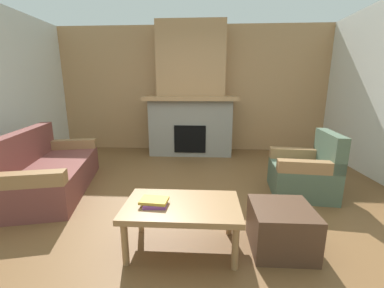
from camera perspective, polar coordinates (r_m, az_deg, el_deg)
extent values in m
plane|color=brown|center=(2.99, -3.33, -15.15)|extent=(9.00, 9.00, 0.00)
cube|color=tan|center=(5.62, 0.00, 12.52)|extent=(6.00, 0.12, 2.70)
cube|color=gray|center=(5.28, -0.25, 4.02)|extent=(1.70, 0.70, 1.15)
cube|color=black|center=(4.99, -0.47, 1.21)|extent=(0.64, 0.08, 0.56)
cube|color=tan|center=(5.17, -0.29, 10.68)|extent=(1.90, 0.82, 0.08)
cube|color=tan|center=(5.34, -0.19, 19.09)|extent=(1.40, 0.50, 1.47)
cube|color=brown|center=(3.92, -29.51, -6.69)|extent=(1.24, 1.95, 0.40)
cube|color=brown|center=(3.94, -34.88, -0.83)|extent=(0.58, 1.79, 0.45)
cube|color=#997047|center=(3.12, -34.85, -6.88)|extent=(0.85, 0.35, 0.15)
cube|color=#997047|center=(4.60, -26.70, -0.05)|extent=(0.85, 0.35, 0.15)
cube|color=#4C604C|center=(3.65, 24.07, -7.49)|extent=(0.83, 0.83, 0.40)
cube|color=#4C604C|center=(3.63, 29.42, -1.16)|extent=(0.22, 0.77, 0.45)
cube|color=#997047|center=(3.86, 23.31, -2.05)|extent=(0.77, 0.22, 0.15)
cube|color=#997047|center=(3.28, 25.86, -4.86)|extent=(0.77, 0.22, 0.15)
cube|color=#997047|center=(2.19, -2.34, -14.38)|extent=(1.00, 0.60, 0.05)
cylinder|color=#997047|center=(2.19, -15.39, -21.54)|extent=(0.06, 0.06, 0.38)
cylinder|color=#997047|center=(2.10, 10.06, -22.73)|extent=(0.06, 0.06, 0.38)
cylinder|color=#997047|center=(2.57, -11.93, -15.60)|extent=(0.06, 0.06, 0.38)
cylinder|color=#997047|center=(2.51, 8.75, -16.31)|extent=(0.06, 0.06, 0.38)
cube|color=#4C3323|center=(2.42, 20.06, -17.91)|extent=(0.52, 0.52, 0.40)
cube|color=#7A3D84|center=(2.16, -8.51, -13.77)|extent=(0.20, 0.16, 0.03)
cube|color=gold|center=(2.17, -8.85, -12.90)|extent=(0.24, 0.18, 0.03)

